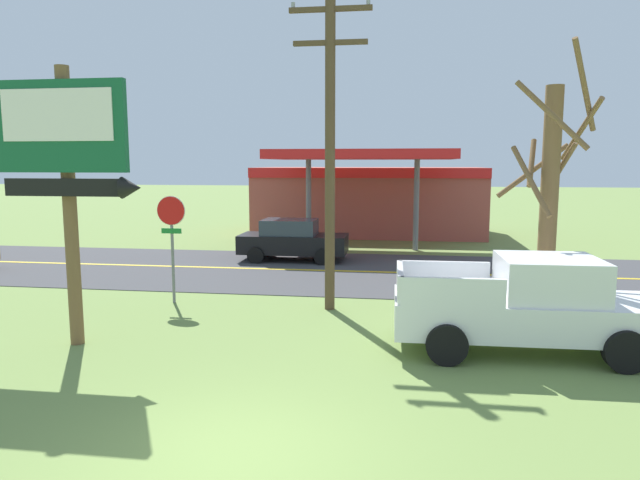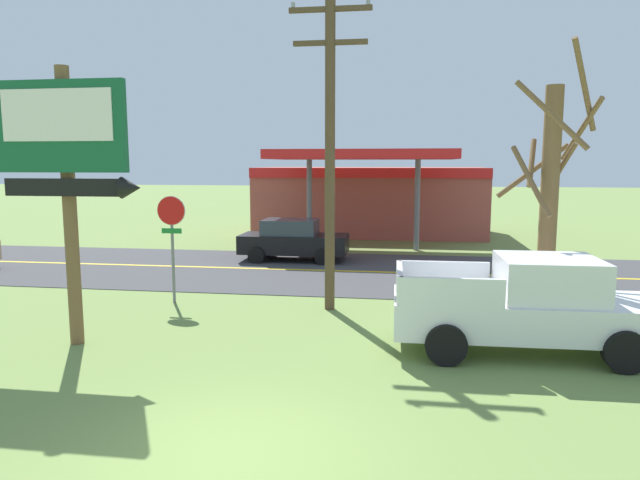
{
  "view_description": "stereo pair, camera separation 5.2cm",
  "coord_description": "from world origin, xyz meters",
  "px_view_note": "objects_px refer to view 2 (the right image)",
  "views": [
    {
      "loc": [
        2.16,
        -6.8,
        3.82
      ],
      "look_at": [
        0.0,
        8.0,
        1.8
      ],
      "focal_mm": 31.93,
      "sensor_mm": 36.0,
      "label": 1
    },
    {
      "loc": [
        2.21,
        -6.79,
        3.82
      ],
      "look_at": [
        0.0,
        8.0,
        1.8
      ],
      "focal_mm": 31.93,
      "sensor_mm": 36.0,
      "label": 2
    }
  ],
  "objects_px": {
    "bare_tree": "(549,198)",
    "car_black_near_lane": "(293,240)",
    "motel_sign": "(66,158)",
    "gas_station": "(370,198)",
    "pickup_white_parked_on_lawn": "(527,306)",
    "utility_pole": "(330,142)",
    "stop_sign": "(172,230)"
  },
  "relations": [
    {
      "from": "bare_tree",
      "to": "car_black_near_lane",
      "type": "distance_m",
      "value": 11.39
    },
    {
      "from": "motel_sign",
      "to": "gas_station",
      "type": "bearing_deg",
      "value": 76.26
    },
    {
      "from": "pickup_white_parked_on_lawn",
      "to": "bare_tree",
      "type": "bearing_deg",
      "value": 67.71
    },
    {
      "from": "motel_sign",
      "to": "utility_pole",
      "type": "relative_size",
      "value": 0.71
    },
    {
      "from": "utility_pole",
      "to": "gas_station",
      "type": "height_order",
      "value": "utility_pole"
    },
    {
      "from": "motel_sign",
      "to": "stop_sign",
      "type": "relative_size",
      "value": 1.96
    },
    {
      "from": "pickup_white_parked_on_lawn",
      "to": "car_black_near_lane",
      "type": "relative_size",
      "value": 1.25
    },
    {
      "from": "pickup_white_parked_on_lawn",
      "to": "stop_sign",
      "type": "bearing_deg",
      "value": 161.69
    },
    {
      "from": "motel_sign",
      "to": "utility_pole",
      "type": "height_order",
      "value": "utility_pole"
    },
    {
      "from": "gas_station",
      "to": "car_black_near_lane",
      "type": "relative_size",
      "value": 2.86
    },
    {
      "from": "utility_pole",
      "to": "gas_station",
      "type": "distance_m",
      "value": 16.59
    },
    {
      "from": "motel_sign",
      "to": "gas_station",
      "type": "height_order",
      "value": "motel_sign"
    },
    {
      "from": "gas_station",
      "to": "bare_tree",
      "type": "bearing_deg",
      "value": -73.54
    },
    {
      "from": "utility_pole",
      "to": "stop_sign",
      "type": "bearing_deg",
      "value": 179.16
    },
    {
      "from": "motel_sign",
      "to": "pickup_white_parked_on_lawn",
      "type": "distance_m",
      "value": 9.8
    },
    {
      "from": "stop_sign",
      "to": "gas_station",
      "type": "distance_m",
      "value": 16.93
    },
    {
      "from": "stop_sign",
      "to": "pickup_white_parked_on_lawn",
      "type": "xyz_separation_m",
      "value": [
        8.75,
        -2.89,
        -1.06
      ]
    },
    {
      "from": "bare_tree",
      "to": "gas_station",
      "type": "distance_m",
      "value": 18.12
    },
    {
      "from": "stop_sign",
      "to": "gas_station",
      "type": "height_order",
      "value": "gas_station"
    },
    {
      "from": "stop_sign",
      "to": "utility_pole",
      "type": "bearing_deg",
      "value": -0.84
    },
    {
      "from": "motel_sign",
      "to": "bare_tree",
      "type": "height_order",
      "value": "bare_tree"
    },
    {
      "from": "utility_pole",
      "to": "car_black_near_lane",
      "type": "distance_m",
      "value": 8.43
    },
    {
      "from": "gas_station",
      "to": "car_black_near_lane",
      "type": "xyz_separation_m",
      "value": [
        -2.46,
        -9.15,
        -1.11
      ]
    },
    {
      "from": "stop_sign",
      "to": "car_black_near_lane",
      "type": "distance_m",
      "value": 7.55
    },
    {
      "from": "bare_tree",
      "to": "gas_station",
      "type": "bearing_deg",
      "value": 106.46
    },
    {
      "from": "bare_tree",
      "to": "utility_pole",
      "type": "bearing_deg",
      "value": 169.75
    },
    {
      "from": "stop_sign",
      "to": "utility_pole",
      "type": "height_order",
      "value": "utility_pole"
    },
    {
      "from": "gas_station",
      "to": "car_black_near_lane",
      "type": "bearing_deg",
      "value": -105.08
    },
    {
      "from": "stop_sign",
      "to": "car_black_near_lane",
      "type": "height_order",
      "value": "stop_sign"
    },
    {
      "from": "utility_pole",
      "to": "gas_station",
      "type": "relative_size",
      "value": 0.67
    },
    {
      "from": "bare_tree",
      "to": "pickup_white_parked_on_lawn",
      "type": "height_order",
      "value": "bare_tree"
    },
    {
      "from": "gas_station",
      "to": "pickup_white_parked_on_lawn",
      "type": "relative_size",
      "value": 2.29
    }
  ]
}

